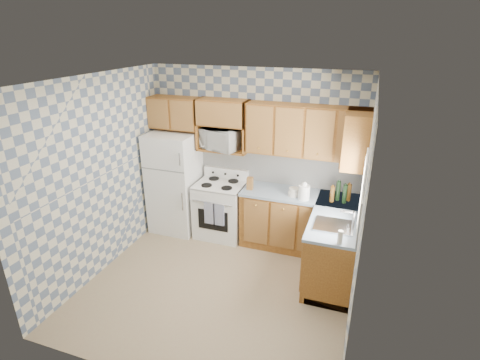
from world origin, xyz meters
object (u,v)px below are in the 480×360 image
Objects in this scene: refrigerator at (175,182)px; stove_body at (221,210)px; microwave at (221,139)px; electric_kettle at (304,192)px.

refrigerator is 0.89m from stove_body.
microwave is at bearing 12.41° from refrigerator.
stove_body is 1.17m from microwave.
microwave is (-0.03, 0.15, 1.16)m from stove_body.
stove_body is 1.49m from electric_kettle.
refrigerator is 1.87× the size of stove_body.
microwave is at bearing 100.74° from stove_body.
microwave reaches higher than refrigerator.
microwave is (0.78, 0.17, 0.77)m from refrigerator.
electric_kettle is (2.17, -0.13, 0.19)m from refrigerator.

